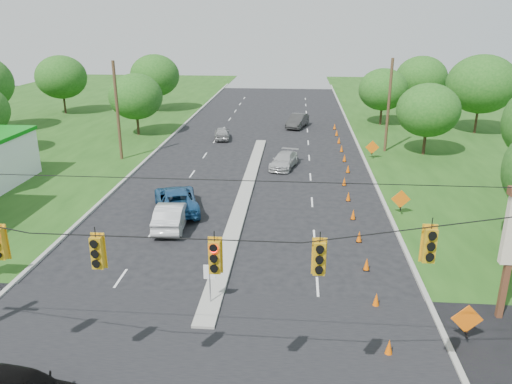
{
  "coord_description": "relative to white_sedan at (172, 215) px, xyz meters",
  "views": [
    {
      "loc": [
        3.77,
        -13.83,
        12.61
      ],
      "look_at": [
        1.45,
        13.94,
        2.8
      ],
      "focal_mm": 35.0,
      "sensor_mm": 36.0,
      "label": 1
    }
  ],
  "objects": [
    {
      "name": "cone_12",
      "position": [
        12.17,
        30.19,
        -0.46
      ],
      "size": [
        0.32,
        0.32,
        0.7
      ],
      "primitive_type": "cone",
      "color": "#EF5C04",
      "rests_on": "ground"
    },
    {
      "name": "signal_span",
      "position": [
        3.91,
        -15.81,
        4.16
      ],
      "size": [
        25.6,
        0.32,
        9.0
      ],
      "color": "#422D1C",
      "rests_on": "ground"
    },
    {
      "name": "curb_right",
      "position": [
        14.06,
        15.19,
        -0.81
      ],
      "size": [
        0.25,
        110.0,
        0.16
      ],
      "primitive_type": "cube",
      "color": "gray",
      "rests_on": "ground"
    },
    {
      "name": "cone_8",
      "position": [
        12.17,
        16.19,
        -0.46
      ],
      "size": [
        0.32,
        0.32,
        0.7
      ],
      "primitive_type": "cone",
      "color": "#EF5C04",
      "rests_on": "ground"
    },
    {
      "name": "cone_6",
      "position": [
        11.57,
        9.19,
        -0.46
      ],
      "size": [
        0.32,
        0.32,
        0.7
      ],
      "primitive_type": "cone",
      "color": "#EF5C04",
      "rests_on": "ground"
    },
    {
      "name": "median",
      "position": [
        3.96,
        6.19,
        -0.81
      ],
      "size": [
        1.0,
        34.0,
        0.18
      ],
      "primitive_type": "cube",
      "color": "gray",
      "rests_on": "ground"
    },
    {
      "name": "cone_9",
      "position": [
        12.17,
        19.69,
        -0.46
      ],
      "size": [
        0.32,
        0.32,
        0.7
      ],
      "primitive_type": "cone",
      "color": "#EF5C04",
      "rests_on": "ground"
    },
    {
      "name": "utility_pole_far_right",
      "position": [
        16.46,
        20.19,
        3.69
      ],
      "size": [
        0.28,
        0.28,
        9.0
      ],
      "primitive_type": "cylinder",
      "color": "#422D1C",
      "rests_on": "ground"
    },
    {
      "name": "tree_5",
      "position": [
        -10.04,
        25.19,
        3.53
      ],
      "size": [
        5.88,
        5.88,
        6.86
      ],
      "color": "black",
      "rests_on": "ground"
    },
    {
      "name": "tree_11",
      "position": [
        23.96,
        40.19,
        4.15
      ],
      "size": [
        6.72,
        6.72,
        7.84
      ],
      "color": "black",
      "rests_on": "ground"
    },
    {
      "name": "cone_5",
      "position": [
        11.57,
        5.69,
        -0.46
      ],
      "size": [
        0.32,
        0.32,
        0.7
      ],
      "primitive_type": "cone",
      "color": "#EF5C04",
      "rests_on": "ground"
    },
    {
      "name": "blue_pickup",
      "position": [
        -0.38,
        2.73,
        0.02
      ],
      "size": [
        4.44,
        6.5,
        1.65
      ],
      "primitive_type": "imported",
      "rotation": [
        0.0,
        0.0,
        3.45
      ],
      "color": "navy",
      "rests_on": "ground"
    },
    {
      "name": "cone_2",
      "position": [
        11.57,
        -4.81,
        -0.46
      ],
      "size": [
        0.32,
        0.32,
        0.7
      ],
      "primitive_type": "cone",
      "color": "#EF5C04",
      "rests_on": "ground"
    },
    {
      "name": "work_sign_0",
      "position": [
        14.76,
        -10.81,
        0.28
      ],
      "size": [
        1.27,
        0.58,
        1.37
      ],
      "color": "black",
      "rests_on": "ground"
    },
    {
      "name": "work_sign_2",
      "position": [
        14.76,
        17.19,
        0.28
      ],
      "size": [
        1.27,
        0.58,
        1.37
      ],
      "color": "black",
      "rests_on": "ground"
    },
    {
      "name": "silver_car_far",
      "position": [
        6.67,
        13.78,
        -0.15
      ],
      "size": [
        2.83,
        4.82,
        1.31
      ],
      "primitive_type": "imported",
      "rotation": [
        0.0,
        0.0,
        -0.23
      ],
      "color": "#AAAAAA",
      "rests_on": "ground"
    },
    {
      "name": "curb_left",
      "position": [
        -6.14,
        15.19,
        -0.81
      ],
      "size": [
        0.25,
        110.0,
        0.16
      ],
      "primitive_type": "cube",
      "color": "gray",
      "rests_on": "ground"
    },
    {
      "name": "cone_1",
      "position": [
        11.57,
        -8.31,
        -0.46
      ],
      "size": [
        0.32,
        0.32,
        0.7
      ],
      "primitive_type": "cone",
      "color": "#EF5C04",
      "rests_on": "ground"
    },
    {
      "name": "tree_9",
      "position": [
        19.96,
        19.19,
        3.53
      ],
      "size": [
        5.88,
        5.88,
        6.86
      ],
      "color": "black",
      "rests_on": "ground"
    },
    {
      "name": "work_sign_1",
      "position": [
        14.76,
        3.19,
        0.28
      ],
      "size": [
        1.27,
        0.58,
        1.37
      ],
      "color": "black",
      "rests_on": "ground"
    },
    {
      "name": "cone_4",
      "position": [
        11.57,
        2.19,
        -0.46
      ],
      "size": [
        0.32,
        0.32,
        0.7
      ],
      "primitive_type": "cone",
      "color": "#EF5C04",
      "rests_on": "ground"
    },
    {
      "name": "cone_0",
      "position": [
        11.57,
        -11.81,
        -0.46
      ],
      "size": [
        0.32,
        0.32,
        0.7
      ],
      "primitive_type": "cone",
      "color": "#EF5C04",
      "rests_on": "ground"
    },
    {
      "name": "white_sedan",
      "position": [
        0.0,
        0.0,
        0.0
      ],
      "size": [
        2.03,
        5.01,
        1.62
      ],
      "primitive_type": "imported",
      "rotation": [
        0.0,
        0.0,
        3.21
      ],
      "color": "#BBBBBB",
      "rests_on": "ground"
    },
    {
      "name": "tree_10",
      "position": [
        27.96,
        29.19,
        4.77
      ],
      "size": [
        7.56,
        7.56,
        8.82
      ],
      "color": "black",
      "rests_on": "ground"
    },
    {
      "name": "cone_7",
      "position": [
        12.17,
        12.69,
        -0.46
      ],
      "size": [
        0.32,
        0.32,
        0.7
      ],
      "primitive_type": "cone",
      "color": "#EF5C04",
      "rests_on": "ground"
    },
    {
      "name": "median_sign",
      "position": [
        3.96,
        -8.81,
        0.65
      ],
      "size": [
        0.55,
        0.06,
        2.05
      ],
      "color": "gray",
      "rests_on": "ground"
    },
    {
      "name": "silver_car_oncoming",
      "position": [
        -0.4,
        24.11,
        -0.13
      ],
      "size": [
        2.18,
        4.16,
        1.35
      ],
      "primitive_type": "imported",
      "rotation": [
        0.0,
        0.0,
        3.3
      ],
      "color": "gray",
      "rests_on": "ground"
    },
    {
      "name": "tree_4",
      "position": [
        -24.04,
        37.19,
        4.15
      ],
      "size": [
        6.72,
        6.72,
        7.84
      ],
      "color": "black",
      "rests_on": "ground"
    },
    {
      "name": "dark_car_receding",
      "position": [
        7.76,
        30.93,
        -0.01
      ],
      "size": [
        2.91,
        5.14,
        1.6
      ],
      "primitive_type": "imported",
      "rotation": [
        0.0,
        0.0,
        -0.27
      ],
      "color": "#2C2C2C",
      "rests_on": "ground"
    },
    {
      "name": "tree_6",
      "position": [
        -12.04,
        40.19,
        4.15
      ],
      "size": [
        6.72,
        6.72,
        7.84
      ],
      "color": "black",
      "rests_on": "ground"
    },
    {
      "name": "cone_10",
      "position": [
        12.17,
        23.19,
        -0.46
      ],
      "size": [
        0.32,
        0.32,
        0.7
      ],
      "primitive_type": "cone",
      "color": "#EF5C04",
      "rests_on": "ground"
    },
    {
      "name": "tree_12",
      "position": [
        17.96,
        33.19,
        3.53
      ],
      "size": [
        5.88,
        5.88,
        6.86
      ],
      "color": "black",
      "rests_on": "ground"
    },
    {
      "name": "cone_3",
      "position": [
        11.57,
        -1.31,
        -0.46
      ],
      "size": [
        0.32,
        0.32,
        0.7
      ],
      "primitive_type": "cone",
      "color": "#EF5C04",
      "rests_on": "ground"
    },
    {
      "name": "utility_pole_far_left",
      "position": [
        -8.54,
        15.19,
        3.69
      ],
      "size": [
        0.28,
        0.28,
        9.0
      ],
      "primitive_type": "cylinder",
      "color": "#422D1C",
      "rests_on": "ground"
    },
    {
      "name": "cone_11",
      "position": [
        12.17,
        26.69,
        -0.46
      ],
      "size": [
        0.32,
        0.32,
        0.7
      ],
      "primitive_type": "cone",
      "color": "#EF5C04",
      "rests_on": "ground"
    }
  ]
}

